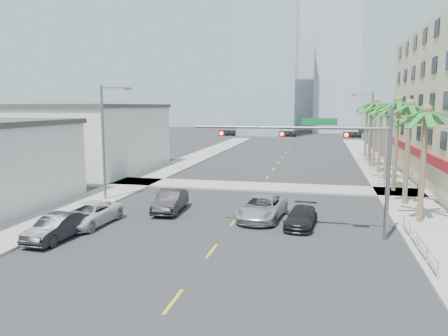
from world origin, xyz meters
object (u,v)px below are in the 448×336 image
object	(u,v)px
traffic_signal_mast	(329,149)
car_parked_mid	(56,227)
car_lane_left	(170,201)
car_parked_far	(89,214)
car_lane_right	(301,217)
car_lane_center	(262,208)

from	to	relation	value
traffic_signal_mast	car_parked_mid	distance (m)	15.83
car_lane_left	traffic_signal_mast	bearing A→B (deg)	-23.02
car_parked_far	car_lane_right	world-z (taller)	car_parked_far
traffic_signal_mast	car_parked_far	distance (m)	15.15
car_lane_left	car_lane_right	xyz separation A→B (m)	(9.20, -1.95, -0.16)
traffic_signal_mast	car_lane_left	size ratio (longest dim) A/B	2.39
traffic_signal_mast	car_lane_left	xyz separation A→B (m)	(-10.70, 3.63, -4.29)
car_parked_mid	car_lane_right	distance (m)	14.36
car_lane_left	car_lane_right	world-z (taller)	car_lane_left
car_lane_left	car_lane_right	distance (m)	9.41
traffic_signal_mast	car_parked_far	size ratio (longest dim) A/B	2.18
car_parked_mid	car_lane_left	world-z (taller)	car_lane_left
car_parked_mid	car_lane_center	distance (m)	12.67
car_parked_mid	traffic_signal_mast	bearing A→B (deg)	18.70
car_parked_far	car_lane_center	size ratio (longest dim) A/B	0.92
car_parked_mid	car_parked_far	xyz separation A→B (m)	(0.20, 3.13, -0.01)
traffic_signal_mast	car_lane_center	xyz separation A→B (m)	(-4.12, 2.99, -4.29)
traffic_signal_mast	car_lane_left	distance (m)	12.09
traffic_signal_mast	car_lane_right	distance (m)	4.99
traffic_signal_mast	car_lane_center	world-z (taller)	traffic_signal_mast
car_parked_far	car_lane_left	xyz separation A→B (m)	(3.79, 4.49, 0.06)
traffic_signal_mast	car_parked_mid	world-z (taller)	traffic_signal_mast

